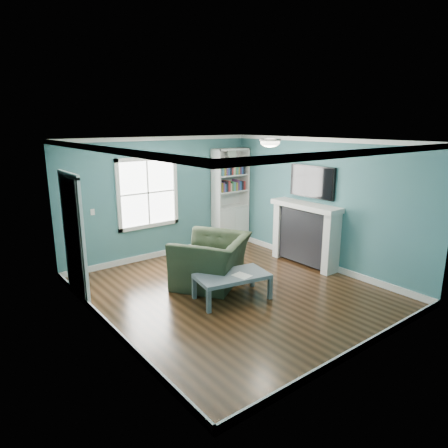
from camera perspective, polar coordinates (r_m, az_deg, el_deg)
floor at (r=7.10m, az=1.30°, el=-9.63°), size 5.00×5.00×0.00m
room_walls at (r=6.62m, az=1.38°, el=2.98°), size 5.00×5.00×5.00m
trim at (r=6.70m, az=1.36°, el=0.09°), size 4.50×5.00×2.60m
window at (r=8.55m, az=-10.82°, el=4.40°), size 1.40×0.06×1.50m
bookshelf at (r=9.60m, az=0.90°, el=2.51°), size 0.90×0.35×2.31m
fireplace at (r=8.41m, az=11.54°, el=-1.50°), size 0.44×1.58×1.30m
tv at (r=8.27m, az=12.46°, el=5.92°), size 0.06×1.10×0.65m
door at (r=6.95m, az=-20.72°, el=-1.74°), size 0.12×0.98×2.17m
ceiling_fixture at (r=7.18m, az=6.61°, el=11.55°), size 0.38×0.38×0.15m
light_switch at (r=8.13m, az=-18.27°, el=1.64°), size 0.08×0.01×0.12m
recliner at (r=7.26m, az=-1.82°, el=-4.09°), size 1.62×1.49×1.18m
coffee_table at (r=6.70m, az=1.17°, el=-7.65°), size 1.30×0.87×0.43m
paper_sheet at (r=6.63m, az=2.57°, el=-7.36°), size 0.27×0.33×0.00m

